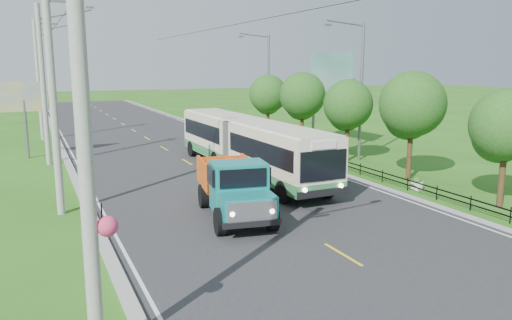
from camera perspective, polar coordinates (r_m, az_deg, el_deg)
ground at (r=17.31m, az=9.89°, el=-10.63°), size 240.00×240.00×0.00m
road at (r=35.05m, az=-8.83°, el=0.33°), size 14.00×120.00×0.02m
curb_left at (r=33.86m, az=-20.63°, el=-0.49°), size 0.40×120.00×0.15m
curb_right at (r=37.57m, az=1.72°, el=1.21°), size 0.30×120.00×0.10m
edge_line_left at (r=33.90m, az=-19.70°, el=-0.51°), size 0.12×120.00×0.00m
edge_line_right at (r=37.36m, az=1.03°, el=1.12°), size 0.12×120.00×0.00m
centre_dash at (r=17.30m, az=9.90°, el=-10.56°), size 0.12×2.20×0.00m
railing_right at (r=32.77m, az=7.70°, el=0.16°), size 0.04×40.00×0.60m
pole_nearest at (r=10.36m, az=-18.76°, el=2.85°), size 3.51×0.44×10.00m
pole_near at (r=22.28m, az=-22.13°, el=6.96°), size 3.51×0.32×10.00m
pole_mid at (r=34.26m, az=-23.10°, el=7.93°), size 3.51×0.32×10.00m
pole_far at (r=46.25m, az=-23.56°, el=8.40°), size 3.51×0.32×10.00m
tree_second at (r=24.67m, az=26.53°, el=3.23°), size 3.18×3.26×5.30m
tree_third at (r=28.75m, az=17.31°, el=5.72°), size 3.60×3.62×6.00m
tree_fourth at (r=33.48m, az=10.42°, el=5.98°), size 3.24×3.31×5.40m
tree_fifth at (r=38.52m, az=5.30°, el=7.10°), size 3.48×3.52×5.80m
tree_back at (r=43.83m, az=1.37°, el=7.32°), size 3.30×3.36×5.50m
streetlight_mid at (r=33.74m, az=11.74°, el=8.21°), size 3.02×0.20×9.07m
streetlight_far at (r=45.79m, az=1.25°, el=9.03°), size 3.02×0.20×9.07m
planter_near at (r=26.90m, az=17.89°, el=-2.63°), size 0.64×0.64×0.67m
planter_mid at (r=33.10m, az=8.58°, el=0.21°), size 0.64×0.64×0.67m
planter_far at (r=39.94m, az=2.32°, el=2.12°), size 0.64×0.64×0.67m
billboard_left at (r=37.30m, az=-25.01°, el=6.06°), size 3.00×0.20×5.20m
billboard_right at (r=39.61m, az=8.55°, el=9.29°), size 0.24×6.00×7.30m
bus at (r=29.04m, az=-0.97°, el=2.06°), size 2.87×16.25×3.13m
dump_truck at (r=20.70m, az=-2.51°, el=-2.79°), size 3.18×6.24×2.51m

